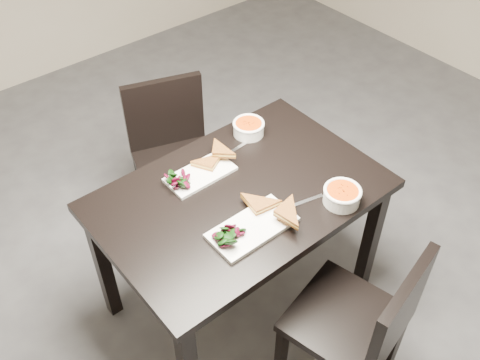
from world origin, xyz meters
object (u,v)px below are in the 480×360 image
(chair_near, at_px, (364,323))
(soup_bowl_far, at_px, (249,127))
(plate_far, at_px, (200,174))
(plate_near, at_px, (252,228))
(table, at_px, (240,208))
(soup_bowl_near, at_px, (342,195))
(chair_far, at_px, (173,149))

(chair_near, bearing_deg, soup_bowl_far, 65.25)
(chair_near, relative_size, plate_far, 2.81)
(plate_near, bearing_deg, table, 63.73)
(table, relative_size, chair_near, 1.41)
(plate_near, bearing_deg, soup_bowl_far, 51.34)
(chair_near, xyz_separation_m, plate_far, (-0.15, 0.86, 0.27))
(table, relative_size, soup_bowl_far, 7.94)
(soup_bowl_far, bearing_deg, plate_near, -128.66)
(soup_bowl_far, bearing_deg, plate_far, -165.50)
(table, bearing_deg, soup_bowl_near, -47.10)
(chair_near, height_order, plate_near, chair_near)
(chair_far, height_order, soup_bowl_near, chair_far)
(soup_bowl_near, bearing_deg, plate_far, 125.53)
(table, bearing_deg, soup_bowl_far, 44.72)
(table, xyz_separation_m, chair_near, (0.08, -0.67, -0.17))
(table, distance_m, plate_far, 0.23)
(soup_bowl_near, relative_size, soup_bowl_far, 1.05)
(soup_bowl_far, bearing_deg, chair_near, -101.80)
(soup_bowl_near, bearing_deg, table, 132.90)
(table, distance_m, plate_near, 0.24)
(plate_near, xyz_separation_m, plate_far, (0.03, 0.38, -0.00))
(chair_far, bearing_deg, plate_far, -89.80)
(chair_far, xyz_separation_m, soup_bowl_near, (0.19, -1.00, 0.31))
(chair_far, bearing_deg, table, -79.46)
(chair_near, height_order, soup_bowl_far, chair_near)
(plate_near, relative_size, soup_bowl_far, 2.34)
(soup_bowl_far, bearing_deg, soup_bowl_near, -89.54)
(chair_far, xyz_separation_m, plate_far, (-0.17, -0.50, 0.27))
(chair_far, height_order, plate_far, chair_far)
(chair_near, height_order, chair_far, same)
(table, xyz_separation_m, soup_bowl_far, (0.28, 0.28, 0.14))
(plate_near, bearing_deg, plate_far, 86.08)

